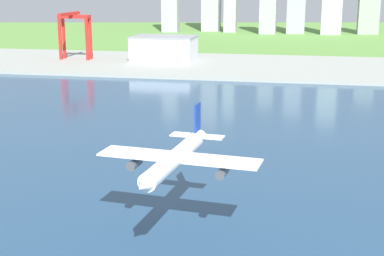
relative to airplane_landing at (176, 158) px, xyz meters
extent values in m
plane|color=#5C903F|center=(-9.33, 135.05, -23.58)|extent=(2400.00, 2400.00, 0.00)
cube|color=navy|center=(-9.33, 75.05, -23.50)|extent=(840.00, 360.00, 0.15)
cube|color=#979C93|center=(-9.33, 325.05, -22.33)|extent=(840.00, 140.00, 2.50)
cylinder|color=white|center=(0.05, 0.44, 0.16)|extent=(8.77, 40.70, 4.41)
cone|color=white|center=(-2.34, -21.42, 0.16)|extent=(4.69, 5.28, 4.19)
cube|color=white|center=(0.27, 2.45, -0.50)|extent=(43.07, 13.44, 0.50)
cube|color=#193899|center=(2.02, 18.54, 5.01)|extent=(1.02, 4.88, 10.58)
cube|color=white|center=(2.02, 18.54, 1.04)|extent=(15.64, 6.08, 0.36)
cylinder|color=#4C4F54|center=(11.93, -0.04, -2.93)|extent=(3.03, 5.89, 2.43)
cylinder|color=#4C4F54|center=(-11.65, 2.53, -2.93)|extent=(3.03, 5.89, 2.43)
cube|color=red|center=(-176.32, 325.63, -3.46)|extent=(2.20, 2.20, 35.25)
cube|color=red|center=(-151.78, 325.63, -3.46)|extent=(2.20, 2.20, 35.25)
cube|color=red|center=(-176.32, 333.63, -3.46)|extent=(2.20, 2.20, 35.25)
cube|color=red|center=(-151.78, 333.63, -3.46)|extent=(2.20, 2.20, 35.25)
cube|color=red|center=(-164.05, 329.63, 15.57)|extent=(26.94, 10.00, 2.80)
cube|color=red|center=(-164.05, 319.44, 18.37)|extent=(2.60, 40.78, 2.60)
cube|color=silver|center=(-86.19, 335.04, -11.16)|extent=(51.92, 36.83, 19.85)
cube|color=gray|center=(-86.19, 335.04, -0.63)|extent=(52.96, 37.57, 1.20)
camera|label=1|loc=(30.35, -132.48, 42.64)|focal=52.74mm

